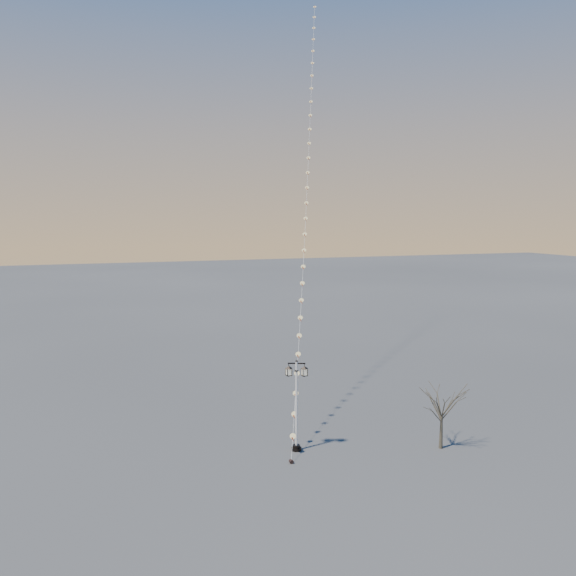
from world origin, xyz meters
name	(u,v)px	position (x,y,z in m)	size (l,w,h in m)	color
ground	(303,467)	(0.00, 0.00, 0.00)	(300.00, 300.00, 0.00)	#444445
street_lamp	(297,401)	(0.45, 2.28, 2.97)	(1.30, 0.81, 5.37)	black
bare_tree	(442,406)	(8.53, -0.26, 2.55)	(2.22, 2.22, 3.68)	#3F392C
kite_train	(307,157)	(7.07, 17.64, 18.37)	(15.64, 34.53, 36.89)	black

